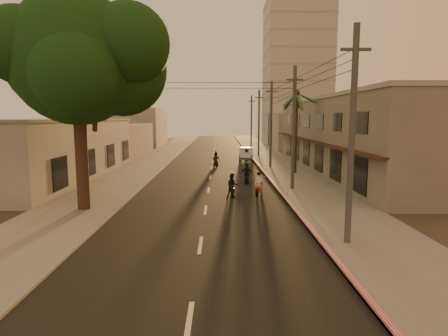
{
  "coord_description": "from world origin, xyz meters",
  "views": [
    {
      "loc": [
        0.8,
        -19.16,
        5.34
      ],
      "look_at": [
        1.12,
        5.88,
        1.94
      ],
      "focal_mm": 30.0,
      "sensor_mm": 36.0,
      "label": 1
    }
  ],
  "objects_px": {
    "scooter_mid_b": "(247,174)",
    "broadleaf_tree": "(85,60)",
    "scooter_far_b": "(247,155)",
    "parked_car": "(246,154)",
    "scooter_mid_a": "(232,186)",
    "scooter_red": "(259,185)",
    "palm_tree": "(297,98)",
    "scooter_far_a": "(216,160)"
  },
  "relations": [
    {
      "from": "scooter_mid_b",
      "to": "broadleaf_tree",
      "type": "bearing_deg",
      "value": -131.22
    },
    {
      "from": "scooter_far_b",
      "to": "parked_car",
      "type": "bearing_deg",
      "value": 108.57
    },
    {
      "from": "scooter_mid_b",
      "to": "parked_car",
      "type": "bearing_deg",
      "value": 92.85
    },
    {
      "from": "scooter_mid_a",
      "to": "parked_car",
      "type": "relative_size",
      "value": 0.35
    },
    {
      "from": "scooter_mid_a",
      "to": "scooter_far_b",
      "type": "height_order",
      "value": "scooter_mid_a"
    },
    {
      "from": "scooter_red",
      "to": "parked_car",
      "type": "bearing_deg",
      "value": 107.3
    },
    {
      "from": "scooter_mid_a",
      "to": "scooter_mid_b",
      "type": "distance_m",
      "value": 5.32
    },
    {
      "from": "palm_tree",
      "to": "scooter_mid_b",
      "type": "distance_m",
      "value": 9.61
    },
    {
      "from": "scooter_red",
      "to": "parked_car",
      "type": "xyz_separation_m",
      "value": [
        0.65,
        21.54,
        0.03
      ]
    },
    {
      "from": "palm_tree",
      "to": "scooter_red",
      "type": "xyz_separation_m",
      "value": [
        -4.47,
        -9.83,
        -6.4
      ]
    },
    {
      "from": "palm_tree",
      "to": "scooter_far_a",
      "type": "xyz_separation_m",
      "value": [
        -7.57,
        5.42,
        -6.39
      ]
    },
    {
      "from": "broadleaf_tree",
      "to": "scooter_far_b",
      "type": "distance_m",
      "value": 27.84
    },
    {
      "from": "scooter_mid_b",
      "to": "scooter_far_b",
      "type": "distance_m",
      "value": 15.84
    },
    {
      "from": "scooter_far_b",
      "to": "scooter_mid_a",
      "type": "bearing_deg",
      "value": -77.53
    },
    {
      "from": "palm_tree",
      "to": "parked_car",
      "type": "xyz_separation_m",
      "value": [
        -3.82,
        11.71,
        -6.38
      ]
    },
    {
      "from": "palm_tree",
      "to": "scooter_mid_b",
      "type": "bearing_deg",
      "value": -133.85
    },
    {
      "from": "scooter_mid_a",
      "to": "scooter_far_a",
      "type": "height_order",
      "value": "scooter_far_a"
    },
    {
      "from": "palm_tree",
      "to": "parked_car",
      "type": "height_order",
      "value": "palm_tree"
    },
    {
      "from": "broadleaf_tree",
      "to": "scooter_mid_b",
      "type": "xyz_separation_m",
      "value": [
        9.63,
        8.67,
        -7.71
      ]
    },
    {
      "from": "broadleaf_tree",
      "to": "parked_car",
      "type": "height_order",
      "value": "broadleaf_tree"
    },
    {
      "from": "palm_tree",
      "to": "scooter_mid_a",
      "type": "xyz_separation_m",
      "value": [
        -6.33,
        -10.34,
        -6.41
      ]
    },
    {
      "from": "scooter_mid_a",
      "to": "scooter_far_b",
      "type": "bearing_deg",
      "value": 80.89
    },
    {
      "from": "broadleaf_tree",
      "to": "palm_tree",
      "type": "xyz_separation_m",
      "value": [
        14.61,
        13.86,
        -1.33
      ]
    },
    {
      "from": "scooter_red",
      "to": "scooter_far_b",
      "type": "xyz_separation_m",
      "value": [
        0.64,
        20.45,
        -0.02
      ]
    },
    {
      "from": "broadleaf_tree",
      "to": "scooter_far_b",
      "type": "relative_size",
      "value": 7.69
    },
    {
      "from": "broadleaf_tree",
      "to": "parked_car",
      "type": "distance_m",
      "value": 28.81
    },
    {
      "from": "broadleaf_tree",
      "to": "scooter_red",
      "type": "distance_m",
      "value": 13.37
    },
    {
      "from": "scooter_red",
      "to": "scooter_mid_b",
      "type": "relative_size",
      "value": 0.96
    },
    {
      "from": "scooter_mid_a",
      "to": "scooter_far_b",
      "type": "xyz_separation_m",
      "value": [
        2.5,
        20.95,
        -0.02
      ]
    },
    {
      "from": "scooter_red",
      "to": "scooter_far_a",
      "type": "relative_size",
      "value": 0.98
    },
    {
      "from": "parked_car",
      "to": "scooter_mid_a",
      "type": "bearing_deg",
      "value": -90.9
    },
    {
      "from": "broadleaf_tree",
      "to": "scooter_mid_b",
      "type": "bearing_deg",
      "value": 41.99
    },
    {
      "from": "scooter_mid_b",
      "to": "scooter_far_a",
      "type": "xyz_separation_m",
      "value": [
        -2.59,
        10.61,
        -0.01
      ]
    },
    {
      "from": "palm_tree",
      "to": "scooter_mid_b",
      "type": "xyz_separation_m",
      "value": [
        -4.98,
        -5.19,
        -6.38
      ]
    },
    {
      "from": "scooter_far_a",
      "to": "parked_car",
      "type": "relative_size",
      "value": 0.35
    },
    {
      "from": "scooter_mid_a",
      "to": "scooter_red",
      "type": "bearing_deg",
      "value": 12.97
    },
    {
      "from": "scooter_mid_a",
      "to": "scooter_mid_b",
      "type": "height_order",
      "value": "scooter_mid_b"
    },
    {
      "from": "scooter_red",
      "to": "scooter_mid_a",
      "type": "distance_m",
      "value": 1.92
    },
    {
      "from": "scooter_red",
      "to": "scooter_mid_b",
      "type": "distance_m",
      "value": 4.67
    },
    {
      "from": "broadleaf_tree",
      "to": "scooter_red",
      "type": "height_order",
      "value": "broadleaf_tree"
    },
    {
      "from": "scooter_far_b",
      "to": "palm_tree",
      "type": "bearing_deg",
      "value": -50.9
    },
    {
      "from": "scooter_far_a",
      "to": "scooter_far_b",
      "type": "bearing_deg",
      "value": 44.23
    }
  ]
}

